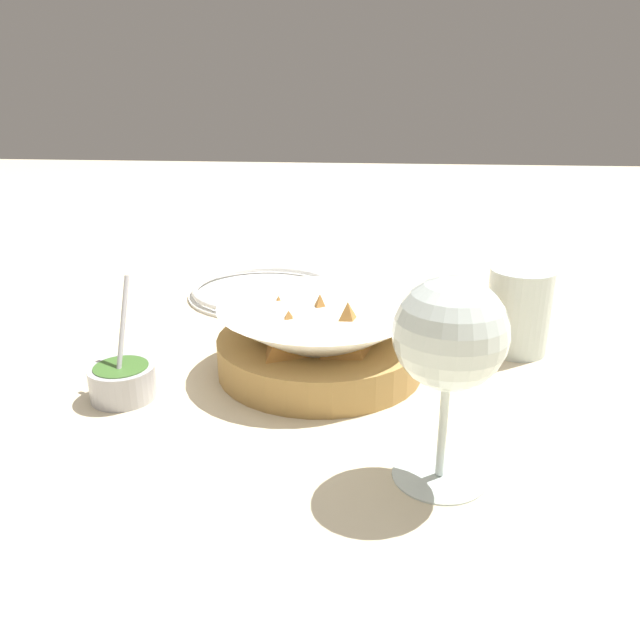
{
  "coord_description": "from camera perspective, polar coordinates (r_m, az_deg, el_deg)",
  "views": [
    {
      "loc": [
        -0.6,
        -0.07,
        0.3
      ],
      "look_at": [
        0.04,
        -0.01,
        0.06
      ],
      "focal_mm": 35.0,
      "sensor_mm": 36.0,
      "label": 1
    }
  ],
  "objects": [
    {
      "name": "food_basket",
      "position": [
        0.69,
        -0.08,
        -1.91
      ],
      "size": [
        0.23,
        0.23,
        0.1
      ],
      "color": "#B2894C",
      "rests_on": "ground_plane"
    },
    {
      "name": "ground_plane",
      "position": [
        0.67,
        -0.89,
        -5.87
      ],
      "size": [
        4.0,
        4.0,
        0.0
      ],
      "primitive_type": "plane",
      "color": "beige"
    },
    {
      "name": "wine_glass",
      "position": [
        0.48,
        11.78,
        -1.8
      ],
      "size": [
        0.09,
        0.09,
        0.17
      ],
      "color": "silver",
      "rests_on": "ground_plane"
    },
    {
      "name": "sauce_cup",
      "position": [
        0.67,
        -17.61,
        -5.24
      ],
      "size": [
        0.08,
        0.07,
        0.12
      ],
      "color": "#B7B7BC",
      "rests_on": "ground_plane"
    },
    {
      "name": "side_plate",
      "position": [
        0.95,
        -5.1,
        2.7
      ],
      "size": [
        0.23,
        0.23,
        0.01
      ],
      "color": "white",
      "rests_on": "ground_plane"
    },
    {
      "name": "beer_mug",
      "position": [
        0.78,
        17.63,
        0.61
      ],
      "size": [
        0.11,
        0.07,
        0.1
      ],
      "color": "silver",
      "rests_on": "ground_plane"
    }
  ]
}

